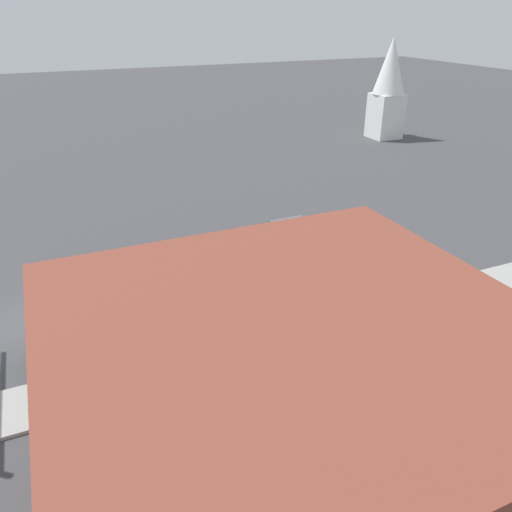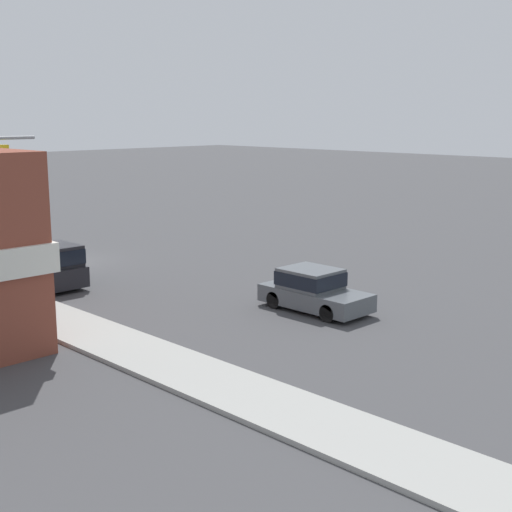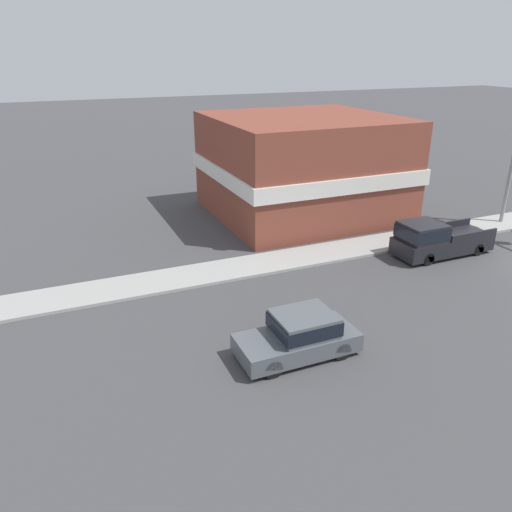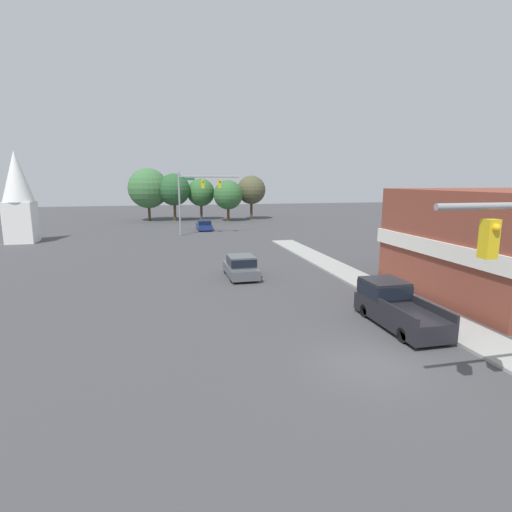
{
  "view_description": "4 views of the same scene",
  "coord_description": "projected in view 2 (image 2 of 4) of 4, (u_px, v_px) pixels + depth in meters",
  "views": [
    {
      "loc": [
        20.77,
        2.24,
        12.42
      ],
      "look_at": [
        1.09,
        10.84,
        1.66
      ],
      "focal_mm": 35.0,
      "sensor_mm": 36.0,
      "label": 1
    },
    {
      "loc": [
        17.91,
        31.59,
        7.29
      ],
      "look_at": [
        -1.13,
        12.39,
        1.91
      ],
      "focal_mm": 50.0,
      "sensor_mm": 36.0,
      "label": 2
    },
    {
      "loc": [
        -15.27,
        21.92,
        10.1
      ],
      "look_at": [
        -0.09,
        15.41,
        3.19
      ],
      "focal_mm": 35.0,
      "sensor_mm": 36.0,
      "label": 3
    },
    {
      "loc": [
        -7.26,
        -12.45,
        6.78
      ],
      "look_at": [
        -1.28,
        13.08,
        1.78
      ],
      "focal_mm": 28.0,
      "sensor_mm": 36.0,
      "label": 4
    }
  ],
  "objects": [
    {
      "name": "pickup_truck_parked",
      "position": [
        43.0,
        265.0,
        30.65
      ],
      "size": [
        1.96,
        5.33,
        1.92
      ],
      "color": "black",
      "rests_on": "ground"
    },
    {
      "name": "ground_plane",
      "position": [
        67.0,
        262.0,
        35.79
      ],
      "size": [
        200.0,
        200.0,
        0.0
      ],
      "primitive_type": "plane",
      "color": "#424244"
    },
    {
      "name": "car_lead",
      "position": [
        313.0,
        289.0,
        26.89
      ],
      "size": [
        1.92,
        4.28,
        1.59
      ],
      "color": "black",
      "rests_on": "ground"
    }
  ]
}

